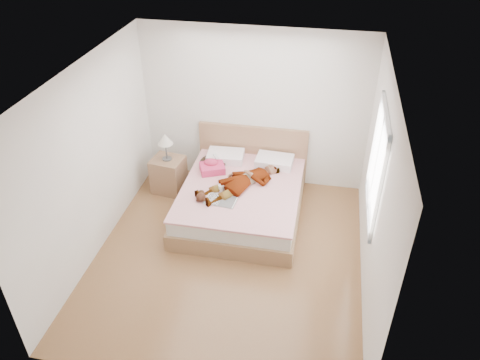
% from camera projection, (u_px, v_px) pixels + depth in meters
% --- Properties ---
extents(ground, '(4.00, 4.00, 0.00)m').
position_uv_depth(ground, '(228.00, 255.00, 6.47)').
color(ground, '#562F1B').
rests_on(ground, ground).
extents(woman, '(1.40, 1.49, 0.20)m').
position_uv_depth(woman, '(242.00, 179.00, 6.96)').
color(woman, white).
rests_on(woman, bed).
extents(hair, '(0.57, 0.63, 0.08)m').
position_uv_depth(hair, '(213.00, 163.00, 7.45)').
color(hair, black).
rests_on(hair, bed).
extents(phone, '(0.11, 0.10, 0.06)m').
position_uv_depth(phone, '(216.00, 156.00, 7.31)').
color(phone, silver).
rests_on(phone, bed).
extents(room_shell, '(4.00, 4.00, 4.00)m').
position_uv_depth(room_shell, '(376.00, 166.00, 5.60)').
color(room_shell, white).
rests_on(room_shell, ground).
extents(bed, '(1.80, 2.08, 1.00)m').
position_uv_depth(bed, '(242.00, 196.00, 7.16)').
color(bed, brown).
rests_on(bed, ground).
extents(towel, '(0.46, 0.42, 0.19)m').
position_uv_depth(towel, '(212.00, 167.00, 7.28)').
color(towel, '#E13D78').
rests_on(towel, bed).
extents(magazine, '(0.47, 0.33, 0.03)m').
position_uv_depth(magazine, '(221.00, 200.00, 6.67)').
color(magazine, silver).
rests_on(magazine, bed).
extents(coffee_mug, '(0.13, 0.10, 0.10)m').
position_uv_depth(coffee_mug, '(221.00, 188.00, 6.86)').
color(coffee_mug, white).
rests_on(coffee_mug, bed).
extents(plush_toy, '(0.16, 0.23, 0.12)m').
position_uv_depth(plush_toy, '(201.00, 196.00, 6.66)').
color(plush_toy, black).
rests_on(plush_toy, bed).
extents(nightstand, '(0.54, 0.50, 1.05)m').
position_uv_depth(nightstand, '(168.00, 172.00, 7.59)').
color(nightstand, brown).
rests_on(nightstand, ground).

